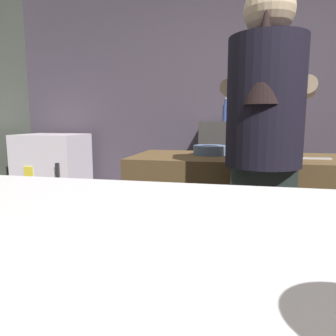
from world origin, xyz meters
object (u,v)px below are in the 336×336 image
(bartender, at_px, (263,152))
(chefs_knife, at_px, (309,158))
(mini_fridge, at_px, (54,179))
(bottle_soy, at_px, (269,111))
(bottle_olive_oil, at_px, (238,113))
(mixing_bowl, at_px, (210,150))
(bottle_hot_sauce, at_px, (226,112))
(bottle_vinegar, at_px, (281,110))

(bartender, bearing_deg, chefs_knife, -23.73)
(mini_fridge, bearing_deg, chefs_knife, -26.07)
(chefs_knife, relative_size, bottle_soy, 0.91)
(bottle_soy, bearing_deg, bottle_olive_oil, -176.69)
(mixing_bowl, height_order, bottle_hot_sauce, bottle_hot_sauce)
(mini_fridge, xyz_separation_m, bottle_soy, (2.24, 0.23, 0.73))
(bottle_soy, bearing_deg, bottle_vinegar, -58.96)
(chefs_knife, bearing_deg, bottle_soy, 89.94)
(bartender, height_order, bottle_vinegar, bartender)
(mini_fridge, bearing_deg, bottle_vinegar, 1.83)
(bottle_vinegar, distance_m, bottle_hot_sauce, 0.51)
(chefs_knife, bearing_deg, bottle_vinegar, 86.02)
(chefs_knife, distance_m, bottle_soy, 1.42)
(bottle_hot_sauce, bearing_deg, bottle_soy, 12.81)
(mini_fridge, height_order, bottle_soy, bottle_soy)
(bottle_olive_oil, bearing_deg, bottle_soy, 3.31)
(bottle_hot_sauce, bearing_deg, mixing_bowl, -92.11)
(chefs_knife, bearing_deg, bottle_hot_sauce, 107.39)
(chefs_knife, bearing_deg, bartender, -129.32)
(chefs_knife, distance_m, bottle_olive_oil, 1.45)
(mini_fridge, relative_size, chefs_knife, 4.08)
(bottle_soy, relative_size, bottle_hot_sauce, 1.17)
(bottle_hot_sauce, distance_m, bottle_olive_oil, 0.14)
(bartender, distance_m, bottle_vinegar, 1.66)
(bottle_olive_oil, bearing_deg, mixing_bowl, -97.16)
(mixing_bowl, bearing_deg, mini_fridge, 149.62)
(mini_fridge, distance_m, mixing_bowl, 2.12)
(bottle_vinegar, bearing_deg, bottle_soy, 121.04)
(bartender, xyz_separation_m, bottle_vinegar, (0.27, 1.63, 0.23))
(mixing_bowl, distance_m, bottle_vinegar, 1.28)
(mini_fridge, xyz_separation_m, chefs_knife, (2.35, -1.15, 0.43))
(bottle_soy, xyz_separation_m, bottle_hot_sauce, (-0.41, -0.09, -0.02))
(mixing_bowl, bearing_deg, bottle_vinegar, 63.82)
(bottle_hot_sauce, height_order, bottle_olive_oil, bottle_hot_sauce)
(mixing_bowl, bearing_deg, chefs_knife, -10.28)
(mixing_bowl, relative_size, bottle_soy, 0.80)
(chefs_knife, height_order, bottle_olive_oil, bottle_olive_oil)
(bartender, bearing_deg, mixing_bowl, 40.13)
(mixing_bowl, relative_size, bottle_hot_sauce, 0.94)
(mixing_bowl, xyz_separation_m, bottle_hot_sauce, (0.04, 1.19, 0.26))
(bottle_vinegar, height_order, bottle_olive_oil, bottle_vinegar)
(bottle_vinegar, bearing_deg, bartender, -99.40)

